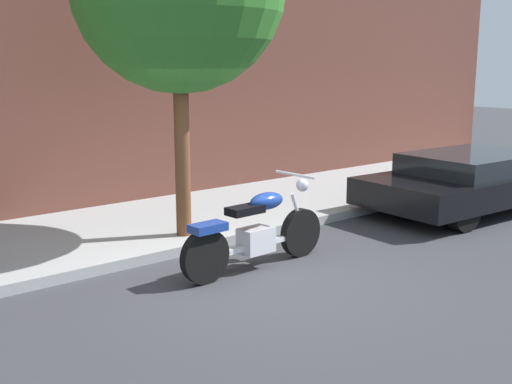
# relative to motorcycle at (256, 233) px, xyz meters

# --- Properties ---
(ground_plane) EXTENTS (60.00, 60.00, 0.00)m
(ground_plane) POSITION_rel_motorcycle_xyz_m (-0.30, -0.22, -0.47)
(ground_plane) COLOR #38383D
(sidewalk) EXTENTS (23.45, 3.01, 0.14)m
(sidewalk) POSITION_rel_motorcycle_xyz_m (-0.30, 2.52, -0.40)
(sidewalk) COLOR #A1A1A1
(sidewalk) RESTS_ON ground
(motorcycle) EXTENTS (2.28, 0.70, 1.15)m
(motorcycle) POSITION_rel_motorcycle_xyz_m (0.00, 0.00, 0.00)
(motorcycle) COLOR black
(motorcycle) RESTS_ON ground
(parked_car_black) EXTENTS (4.61, 2.15, 1.03)m
(parked_car_black) POSITION_rel_motorcycle_xyz_m (5.10, 0.05, 0.08)
(parked_car_black) COLOR black
(parked_car_black) RESTS_ON ground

